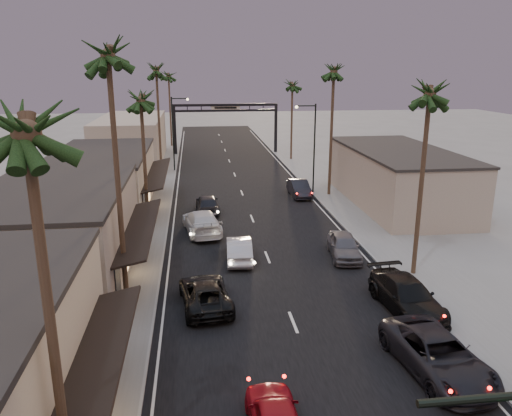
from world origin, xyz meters
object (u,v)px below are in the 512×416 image
object	(u,v)px
palm_la	(24,115)
palm_rc	(292,82)
streetlight_right	(312,141)
palm_ld	(156,67)
oncoming_silver	(239,249)
palm_lc	(140,94)
oncoming_pickup	(205,293)
palm_ra	(431,86)
curbside_near	(438,355)
palm_far	(168,73)
palm_rb	(334,67)
arch	(226,116)
palm_lb	(107,47)
curbside_black	(407,296)
streetlight_left	(175,128)

from	to	relation	value
palm_la	palm_rc	size ratio (longest dim) A/B	1.08
streetlight_right	palm_ld	size ratio (longest dim) A/B	0.63
oncoming_silver	palm_lc	bearing A→B (deg)	-48.09
palm_lc	oncoming_pickup	world-z (taller)	palm_lc
palm_ra	curbside_near	bearing A→B (deg)	-108.88
oncoming_silver	curbside_near	size ratio (longest dim) A/B	0.77
palm_rc	curbside_near	xyz separation A→B (m)	(-3.41, -49.97, -9.63)
palm_la	palm_ld	distance (m)	46.01
palm_rc	palm_far	distance (m)	21.97
palm_rb	oncoming_pickup	size ratio (longest dim) A/B	2.65
streetlight_right	palm_ra	distance (m)	21.94
arch	palm_rb	size ratio (longest dim) A/B	1.07
palm_ld	palm_rc	xyz separation A→B (m)	(17.20, 9.00, -1.95)
arch	palm_rb	xyz separation A→B (m)	(8.60, -26.00, 6.88)
palm_la	palm_far	world-z (taller)	same
palm_far	palm_rb	bearing A→B (deg)	-63.57
palm_ra	palm_lb	bearing A→B (deg)	-173.37
palm_lc	curbside_black	distance (m)	24.14
streetlight_left	streetlight_right	bearing A→B (deg)	-43.21
arch	curbside_black	size ratio (longest dim) A/B	2.59
streetlight_left	oncoming_silver	xyz separation A→B (m)	(4.97, -30.22, -4.56)
palm_lb	palm_rc	xyz separation A→B (m)	(17.20, 42.00, -2.92)
oncoming_silver	palm_ld	bearing A→B (deg)	-73.31
oncoming_silver	curbside_near	bearing A→B (deg)	120.43
palm_la	palm_rb	size ratio (longest dim) A/B	0.93
palm_la	oncoming_pickup	size ratio (longest dim) A/B	2.46
streetlight_left	curbside_near	size ratio (longest dim) A/B	1.48
oncoming_pickup	palm_la	bearing A→B (deg)	64.78
arch	palm_far	distance (m)	12.96
palm_lc	curbside_near	bearing A→B (deg)	-57.89
palm_lc	curbside_near	distance (m)	27.67
palm_lb	curbside_black	bearing A→B (deg)	-9.48
palm_ra	palm_rb	distance (m)	20.02
streetlight_right	oncoming_silver	world-z (taller)	streetlight_right
arch	palm_rc	distance (m)	11.59
palm_ra	palm_rb	size ratio (longest dim) A/B	0.93
palm_la	palm_lc	size ratio (longest dim) A/B	1.08
streetlight_right	palm_lb	world-z (taller)	palm_lb
streetlight_right	palm_ra	size ratio (longest dim) A/B	0.68
palm_far	curbside_near	world-z (taller)	palm_far
streetlight_left	palm_rb	xyz separation A→B (m)	(15.52, -14.00, 7.09)
curbside_near	curbside_black	bearing A→B (deg)	73.24
streetlight_left	palm_far	bearing A→B (deg)	93.95
oncoming_pickup	curbside_black	bearing A→B (deg)	163.85
curbside_near	palm_lb	bearing A→B (deg)	143.62
curbside_black	curbside_near	bearing A→B (deg)	-105.14
arch	curbside_black	bearing A→B (deg)	-83.00
arch	palm_la	distance (m)	61.88
streetlight_left	palm_ld	xyz separation A→B (m)	(-1.68, -3.00, 7.09)
palm_la	palm_rb	xyz separation A→B (m)	(17.20, 35.00, 0.97)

